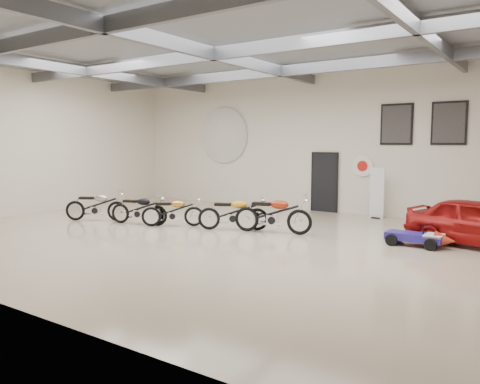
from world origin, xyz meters
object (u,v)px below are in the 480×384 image
Objects in this scene: motorcycle_yellow at (233,212)px; motorcycle_red at (273,213)px; motorcycle_silver at (96,205)px; motorcycle_gold at (173,211)px; banner_stand at (377,192)px; motorcycle_black at (139,208)px; go_kart at (420,235)px.

motorcycle_red reaches higher than motorcycle_yellow.
motorcycle_yellow is (4.56, 1.15, 0.00)m from motorcycle_silver.
motorcycle_yellow reaches higher than motorcycle_gold.
motorcycle_yellow is (-2.74, -4.40, -0.36)m from banner_stand.
motorcycle_silver is 1.04× the size of motorcycle_black.
motorcycle_gold is at bearing -16.06° from motorcycle_silver.
banner_stand is at bearing 28.50° from motorcycle_yellow.
motorcycle_black is 3.05m from motorcycle_yellow.
motorcycle_yellow reaches higher than motorcycle_black.
go_kart is at bearing -3.17° from motorcycle_black.
motorcycle_red is 1.33× the size of go_kart.
motorcycle_yellow reaches higher than motorcycle_silver.
banner_stand is 1.08× the size of go_kart.
motorcycle_silver is 9.72m from go_kart.
banner_stand is 0.96× the size of motorcycle_gold.
motorcycle_silver is 1.65m from motorcycle_black.
banner_stand is 6.73m from motorcycle_gold.
go_kart is at bearing -17.97° from motorcycle_silver.
banner_stand is at bearing 8.04° from motorcycle_silver.
motorcycle_gold is 3.11m from motorcycle_red.
motorcycle_gold is at bearing 165.89° from motorcycle_yellow.
motorcycle_black is at bearing -179.86° from motorcycle_red.
motorcycle_red is at bearing -22.51° from motorcycle_gold.
motorcycle_gold is at bearing 179.37° from motorcycle_red.
motorcycle_red is (-1.57, -4.16, -0.31)m from banner_stand.
motorcycle_silver is at bearing 176.07° from motorcycle_black.
motorcycle_yellow reaches higher than go_kart.
banner_stand reaches higher than go_kart.
motorcycle_silver is 4.70m from motorcycle_yellow.
motorcycle_gold is (1.09, 0.33, -0.02)m from motorcycle_black.
banner_stand is 7.73m from motorcycle_black.
motorcycle_black is at bearing -18.60° from motorcycle_silver.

